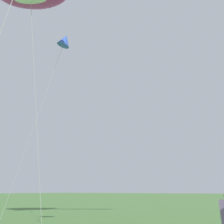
% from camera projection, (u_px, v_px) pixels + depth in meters
% --- Properties ---
extents(small_kite_streamer_purple, '(1.81, 3.17, 11.75)m').
position_uv_depth(small_kite_streamer_purple, '(65.00, 41.00, 15.96)').
color(small_kite_streamer_purple, blue).
rests_on(small_kite_streamer_purple, ground).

